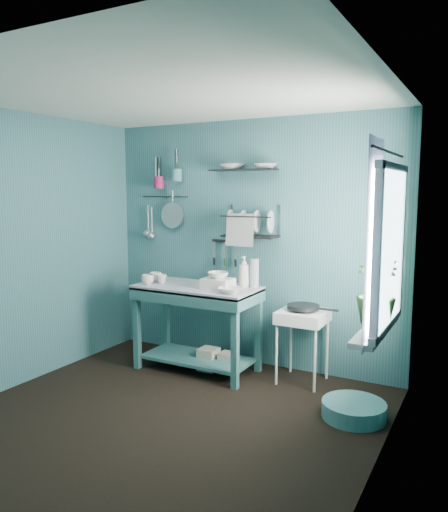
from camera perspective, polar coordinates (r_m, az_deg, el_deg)
The scene contains 35 objects.
floor at distance 4.20m, azimuth -6.46°, elevation -17.81°, with size 3.20×3.20×0.00m, color black.
ceiling at distance 3.86m, azimuth -7.04°, elevation 18.01°, with size 3.20×3.20×0.00m, color silver.
wall_back at distance 5.12m, azimuth 2.99°, elevation 1.43°, with size 3.20×3.20×0.00m, color #326267.
wall_left at distance 4.93m, azimuth -22.11°, elevation 0.64°, with size 3.00×3.00×0.00m, color #326267.
wall_right at distance 3.20m, azimuth 17.38°, elevation -2.60°, with size 3.00×3.00×0.00m, color #326267.
work_counter at distance 5.03m, azimuth -3.08°, elevation -8.24°, with size 1.21×0.61×0.86m, color #316765.
mug_left at distance 5.06m, azimuth -8.72°, elevation -2.67°, with size 0.12×0.12×0.10m, color silver.
mug_mid at distance 5.08m, azimuth -7.13°, elevation -2.62°, with size 0.10×0.10×0.09m, color silver.
mug_right at distance 5.20m, azimuth -7.83°, elevation -2.38°, with size 0.12×0.12×0.10m, color silver.
wash_tub at distance 4.78m, azimuth -0.69°, elevation -3.16°, with size 0.28×0.22×0.10m, color silver.
tub_bowl at distance 4.76m, azimuth -0.69°, elevation -2.21°, with size 0.20×0.20×0.06m, color silver.
soap_bottle at distance 4.87m, azimuth 2.31°, elevation -1.77°, with size 0.12×0.12×0.30m, color silver.
water_bottle at distance 4.85m, azimuth 3.48°, elevation -1.93°, with size 0.09×0.09×0.28m, color #A3ACB6.
counter_bowl at distance 4.58m, azimuth 0.70°, elevation -3.94°, with size 0.22×0.22×0.05m, color silver.
hotplate_stand at distance 4.80m, azimuth 8.94°, elevation -10.16°, with size 0.43×0.43×0.68m, color white.
frying_pan at distance 4.70m, azimuth 9.03°, elevation -5.74°, with size 0.30×0.30×0.04m, color black.
knife_strip at distance 5.22m, azimuth 0.14°, elevation 1.70°, with size 0.32×0.02×0.03m, color black.
dish_rack at distance 4.96m, azimuth 3.02°, elevation 3.99°, with size 0.55×0.24×0.32m, color black.
upper_shelf at distance 5.03m, azimuth 2.17°, elevation 9.81°, with size 0.70×0.18×0.01m, color black.
shelf_bowl_left at distance 5.08m, azimuth 0.92°, elevation 10.65°, with size 0.22×0.22×0.05m, color silver.
shelf_bowl_right at distance 4.92m, azimuth 4.81°, elevation 10.65°, with size 0.20×0.20×0.05m, color silver.
utensil_cup_magenta at distance 5.58m, azimuth -7.44°, elevation 8.34°, with size 0.11×0.11×0.13m, color #A21D51.
utensil_cup_teal at distance 5.44m, azimuth -5.41°, elevation 9.18°, with size 0.11×0.11×0.13m, color teal.
colander at distance 5.52m, azimuth -5.93°, elevation 4.65°, with size 0.28×0.28×0.03m, color #A2A5AA.
ladle_outer at distance 5.73m, azimuth -8.66°, elevation 4.25°, with size 0.01×0.01×0.30m, color #A2A5AA.
ladle_inner at distance 5.70m, azimuth -8.24°, elevation 4.02°, with size 0.01×0.01×0.30m, color #A2A5AA.
hook_rail at distance 5.60m, azimuth -6.78°, elevation 6.75°, with size 0.01×0.01×0.60m, color black.
window_glass at distance 3.62m, azimuth 18.64°, elevation 0.89°, with size 1.10×1.10×0.00m, color white.
windowsill at distance 3.75m, azimuth 16.96°, elevation -8.03°, with size 0.16×0.95×0.04m, color white.
curtain at distance 3.33m, azimuth 16.67°, elevation 1.29°, with size 1.35×1.35×0.00m, color silver.
curtain_rod at distance 3.62m, azimuth 18.36°, elevation 11.21°, with size 0.02×0.02×1.05m, color black.
potted_plant at distance 3.75m, azimuth 16.98°, elevation -3.82°, with size 0.28×0.28×0.49m, color #356A2A.
storage_tin_large at distance 5.12m, azimuth -1.78°, elevation -11.69°, with size 0.18×0.18×0.22m, color tan.
storage_tin_small at distance 5.05m, azimuth 0.39°, elevation -12.06°, with size 0.15×0.15×0.20m, color tan.
floor_basin at distance 4.26m, azimuth 14.62°, elevation -16.67°, with size 0.50×0.50×0.13m, color teal.
Camera 1 is at (2.20, -3.10, 1.79)m, focal length 35.00 mm.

